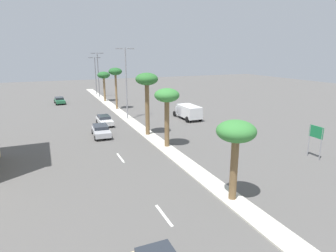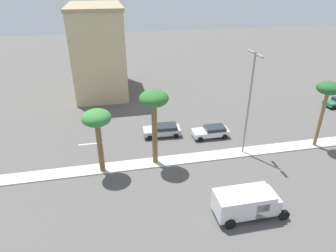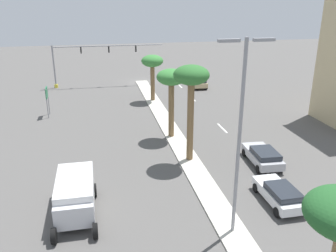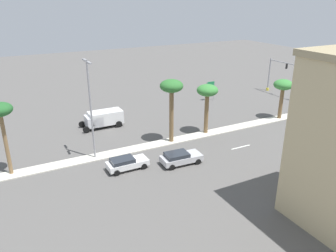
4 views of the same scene
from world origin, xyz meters
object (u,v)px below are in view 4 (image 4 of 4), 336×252
Objects in this scene: traffic_signal_gantry at (287,73)px; palm_tree_near at (207,93)px; palm_tree_leading at (172,90)px; directional_road_sign at (211,87)px; box_truck at (102,118)px; sedan_white_outboard at (126,163)px; palm_tree_trailing at (0,113)px; street_lamp_center at (90,103)px; sedan_silver_left at (180,157)px; palm_tree_inboard at (283,87)px.

traffic_signal_gantry is 24.41m from palm_tree_near.
directional_road_sign is at bearing -48.77° from palm_tree_leading.
palm_tree_near is at bearing -85.80° from palm_tree_leading.
traffic_signal_gantry is 34.60m from box_truck.
traffic_signal_gantry reaches higher than sedan_white_outboard.
palm_tree_trailing reaches higher than box_truck.
sedan_white_outboard is at bearing 118.37° from palm_tree_leading.
palm_tree_leading is 9.81m from street_lamp_center.
traffic_signal_gantry is 3.59× the size of sedan_silver_left.
palm_tree_trailing is 8.70m from street_lamp_center.
street_lamp_center is (-12.74, 24.37, 4.05)m from directional_road_sign.
palm_tree_near is at bearing -89.99° from palm_tree_trailing.
palm_tree_inboard is 0.77× the size of palm_tree_trailing.
palm_tree_leading reaches higher than palm_tree_trailing.
palm_tree_leading is 18.51m from palm_tree_trailing.
box_truck is (8.98, -3.70, -5.21)m from street_lamp_center.
sedan_silver_left is (-5.65, 1.91, -5.99)m from palm_tree_leading.
directional_road_sign is at bearing -62.40° from street_lamp_center.
sedan_white_outboard is (-4.49, -10.93, -5.92)m from palm_tree_trailing.
street_lamp_center reaches higher than traffic_signal_gantry.
street_lamp_center reaches higher than box_truck.
sedan_silver_left is (-6.05, 7.34, -4.82)m from palm_tree_near.
sedan_silver_left is 15.26m from box_truck.
palm_tree_near is 1.43× the size of sedan_silver_left.
sedan_silver_left is at bearing 105.70° from palm_tree_inboard.
palm_tree_inboard is 21.52m from sedan_silver_left.
palm_tree_near is 0.87× the size of palm_tree_trailing.
palm_tree_inboard is 13.01m from palm_tree_near.
sedan_silver_left is at bearing 129.52° from palm_tree_near.
directional_road_sign is at bearing -36.44° from palm_tree_near.
palm_tree_inboard is 36.96m from palm_tree_trailing.
street_lamp_center reaches higher than sedan_silver_left.
palm_tree_leading is (-8.69, 28.35, 2.50)m from traffic_signal_gantry.
sedan_silver_left is 5.88m from sedan_white_outboard.
palm_tree_inboard reaches higher than directional_road_sign.
palm_tree_trailing is 1.30× the size of box_truck.
sedan_white_outboard is at bearing 74.61° from sedan_silver_left.
box_truck reaches higher than sedan_white_outboard.
sedan_white_outboard is at bearing 173.62° from box_truck.
palm_tree_trailing is (-8.30, 46.86, 2.42)m from traffic_signal_gantry.
sedan_white_outboard is at bearing -112.32° from palm_tree_trailing.
street_lamp_center is at bearing 89.88° from palm_tree_leading.
directional_road_sign is 13.51m from palm_tree_inboard.
palm_tree_leading is 8.45m from sedan_silver_left.
palm_tree_near reaches higher than palm_tree_inboard.
traffic_signal_gantry is at bearing -90.52° from box_truck.
street_lamp_center is (-0.04, 28.23, 1.54)m from palm_tree_inboard.
box_truck is (8.60, 11.55, -4.30)m from palm_tree_near.
traffic_signal_gantry is at bearing -79.96° from palm_tree_trailing.
palm_tree_inboard is at bearing -80.93° from sedan_white_outboard.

